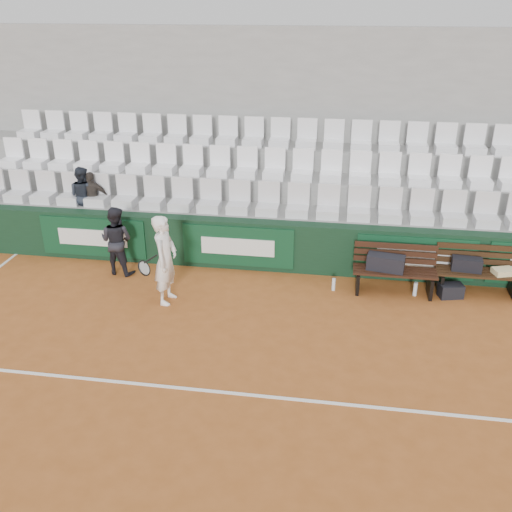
{
  "coord_description": "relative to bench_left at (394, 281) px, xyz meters",
  "views": [
    {
      "loc": [
        1.72,
        -6.24,
        5.02
      ],
      "look_at": [
        0.38,
        2.4,
        1.0
      ],
      "focal_mm": 40.0,
      "sensor_mm": 36.0,
      "label": 1
    }
  ],
  "objects": [
    {
      "name": "bench_left",
      "position": [
        0.0,
        0.0,
        0.0
      ],
      "size": [
        1.5,
        0.56,
        0.45
      ],
      "primitive_type": "cube",
      "color": "black",
      "rests_on": "ground"
    },
    {
      "name": "grandstand_tier_back",
      "position": [
        -2.79,
        3.18,
        0.72
      ],
      "size": [
        18.0,
        0.95,
        1.9
      ],
      "primitive_type": "cube",
      "color": "gray",
      "rests_on": "ground"
    },
    {
      "name": "seat_row_back",
      "position": [
        -2.79,
        3.0,
        1.99
      ],
      "size": [
        11.9,
        0.44,
        0.63
      ],
      "primitive_type": "cube",
      "color": "white",
      "rests_on": "grandstand_tier_back"
    },
    {
      "name": "grandstand_rear_wall",
      "position": [
        -2.79,
        3.8,
        1.98
      ],
      "size": [
        18.0,
        0.3,
        4.4
      ],
      "primitive_type": "cube",
      "color": "gray",
      "rests_on": "ground"
    },
    {
      "name": "grandstand_tier_front",
      "position": [
        -2.79,
        1.28,
        0.28
      ],
      "size": [
        18.0,
        0.95,
        1.0
      ],
      "primitive_type": "cube",
      "color": "gray",
      "rests_on": "ground"
    },
    {
      "name": "ball_kid",
      "position": [
        -5.3,
        0.02,
        0.46
      ],
      "size": [
        0.75,
        0.63,
        1.37
      ],
      "primitive_type": "imported",
      "rotation": [
        0.0,
        0.0,
        2.96
      ],
      "color": "black",
      "rests_on": "ground"
    },
    {
      "name": "tennis_player",
      "position": [
        -4.02,
        -0.94,
        0.59
      ],
      "size": [
        0.71,
        0.62,
        1.63
      ],
      "color": "white",
      "rests_on": "ground"
    },
    {
      "name": "ground",
      "position": [
        -2.79,
        -3.35,
        -0.23
      ],
      "size": [
        80.0,
        80.0,
        0.0
      ],
      "primitive_type": "plane",
      "color": "#A45725",
      "rests_on": "ground"
    },
    {
      "name": "grandstand_tier_mid",
      "position": [
        -2.79,
        2.23,
        0.5
      ],
      "size": [
        18.0,
        0.95,
        1.45
      ],
      "primitive_type": "cube",
      "color": "gray",
      "rests_on": "ground"
    },
    {
      "name": "court_baseline",
      "position": [
        -2.79,
        -3.35,
        -0.22
      ],
      "size": [
        18.0,
        0.06,
        0.01
      ],
      "primitive_type": "cube",
      "color": "white",
      "rests_on": "ground"
    },
    {
      "name": "sports_bag_ground",
      "position": [
        1.02,
        -0.02,
        -0.1
      ],
      "size": [
        0.47,
        0.35,
        0.25
      ],
      "primitive_type": "cube",
      "rotation": [
        0.0,
        0.0,
        0.24
      ],
      "color": "black",
      "rests_on": "ground"
    },
    {
      "name": "seat_row_mid",
      "position": [
        -2.79,
        2.05,
        1.54
      ],
      "size": [
        11.9,
        0.44,
        0.63
      ],
      "primitive_type": "cube",
      "color": "white",
      "rests_on": "grandstand_tier_mid"
    },
    {
      "name": "sports_bag_right",
      "position": [
        1.28,
        0.21,
        0.35
      ],
      "size": [
        0.54,
        0.29,
        0.24
      ],
      "primitive_type": "cube",
      "rotation": [
        0.0,
        0.0,
        -0.1
      ],
      "color": "black",
      "rests_on": "bench_right"
    },
    {
      "name": "spectator_c",
      "position": [
        -6.43,
        1.15,
        1.39
      ],
      "size": [
        0.72,
        0.63,
        1.24
      ],
      "primitive_type": "imported",
      "rotation": [
        0.0,
        0.0,
        2.82
      ],
      "color": "#1F252F",
      "rests_on": "grandstand_tier_front"
    },
    {
      "name": "water_bottle_near",
      "position": [
        -1.09,
        -0.08,
        -0.11
      ],
      "size": [
        0.07,
        0.07,
        0.24
      ],
      "primitive_type": "cylinder",
      "color": "silver",
      "rests_on": "ground"
    },
    {
      "name": "spectator_b",
      "position": [
        -6.21,
        1.15,
        1.34
      ],
      "size": [
        0.71,
        0.45,
        1.13
      ],
      "primitive_type": "imported",
      "rotation": [
        0.0,
        0.0,
        3.42
      ],
      "color": "#332D29",
      "rests_on": "grandstand_tier_front"
    },
    {
      "name": "water_bottle_far",
      "position": [
        0.39,
        -0.06,
        -0.09
      ],
      "size": [
        0.07,
        0.07,
        0.26
      ],
      "primitive_type": "cylinder",
      "color": "silver",
      "rests_on": "ground"
    },
    {
      "name": "seat_row_front",
      "position": [
        -2.79,
        1.1,
        1.09
      ],
      "size": [
        11.9,
        0.44,
        0.63
      ],
      "primitive_type": "cube",
      "color": "silver",
      "rests_on": "grandstand_tier_front"
    },
    {
      "name": "back_barrier",
      "position": [
        -2.73,
        0.64,
        0.28
      ],
      "size": [
        18.0,
        0.34,
        1.0
      ],
      "color": "black",
      "rests_on": "ground"
    },
    {
      "name": "bench_right",
      "position": [
        1.5,
        0.18,
        0.0
      ],
      "size": [
        1.5,
        0.56,
        0.45
      ],
      "primitive_type": "cube",
      "color": "#331E0F",
      "rests_on": "ground"
    },
    {
      "name": "sports_bag_left",
      "position": [
        -0.18,
        0.0,
        0.37
      ],
      "size": [
        0.7,
        0.4,
        0.28
      ],
      "primitive_type": "cube",
      "rotation": [
        0.0,
        0.0,
        -0.18
      ],
      "color": "black",
      "rests_on": "bench_left"
    },
    {
      "name": "towel",
      "position": [
        1.91,
        0.15,
        0.28
      ],
      "size": [
        0.42,
        0.36,
        0.1
      ],
      "primitive_type": "cube",
      "rotation": [
        0.0,
        0.0,
        0.3
      ],
      "color": "#D3C589",
      "rests_on": "bench_right"
    }
  ]
}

